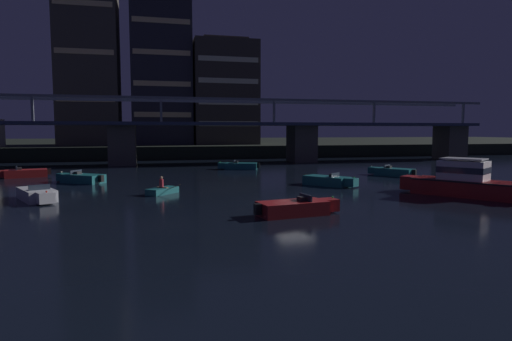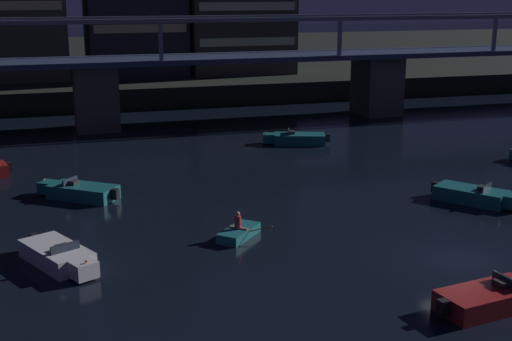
% 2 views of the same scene
% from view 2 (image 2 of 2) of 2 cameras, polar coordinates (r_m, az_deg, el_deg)
% --- Properties ---
extents(ground_plane, '(400.00, 400.00, 0.00)m').
position_cam_2_polar(ground_plane, '(32.65, 16.34, -7.05)').
color(ground_plane, black).
extents(far_riverbank, '(240.00, 80.00, 2.20)m').
position_cam_2_polar(far_riverbank, '(110.43, -7.82, 9.00)').
color(far_riverbank, black).
rests_on(far_riverbank, ground).
extents(river_bridge, '(85.43, 6.40, 9.38)m').
position_cam_2_polar(river_bridge, '(63.38, -0.95, 7.83)').
color(river_bridge, '#4C4944').
rests_on(river_bridge, ground).
extents(speedboat_near_center, '(3.96, 4.71, 1.16)m').
position_cam_2_polar(speedboat_near_center, '(41.31, 17.48, -1.96)').
color(speedboat_near_center, '#196066').
rests_on(speedboat_near_center, ground).
extents(speedboat_near_right, '(4.67, 4.02, 1.16)m').
position_cam_2_polar(speedboat_near_right, '(41.46, -14.23, -1.67)').
color(speedboat_near_right, '#196066').
rests_on(speedboat_near_right, ground).
extents(speedboat_mid_left, '(5.14, 2.95, 1.16)m').
position_cam_2_polar(speedboat_mid_left, '(54.40, 3.36, 2.61)').
color(speedboat_mid_left, '#196066').
rests_on(speedboat_mid_left, ground).
extents(speedboat_mid_right, '(3.35, 4.97, 1.16)m').
position_cam_2_polar(speedboat_mid_right, '(31.89, -15.83, -6.74)').
color(speedboat_mid_right, silver).
rests_on(speedboat_mid_right, ground).
extents(speedboat_far_center, '(5.23, 2.38, 1.16)m').
position_cam_2_polar(speedboat_far_center, '(28.25, 18.78, -9.83)').
color(speedboat_far_center, maroon).
rests_on(speedboat_far_center, ground).
extents(dinghy_with_paddler, '(2.63, 2.65, 1.36)m').
position_cam_2_polar(dinghy_with_paddler, '(33.98, -1.42, -5.08)').
color(dinghy_with_paddler, '#196066').
rests_on(dinghy_with_paddler, ground).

